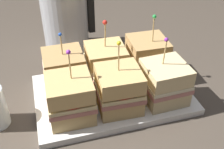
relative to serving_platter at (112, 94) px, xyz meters
The scene contains 9 objects.
ground_plane 0.01m from the serving_platter, ahead, with size 6.00×6.00×0.00m, color #4C4238.
serving_platter is the anchor object (origin of this frame).
sandwich_front_left 0.14m from the serving_platter, 153.08° to the right, with size 0.11×0.11×0.17m.
sandwich_front_center 0.08m from the serving_platter, 91.11° to the right, with size 0.11×0.11×0.18m.
sandwich_front_right 0.14m from the serving_platter, 27.42° to the right, with size 0.11×0.11×0.17m.
sandwich_back_left 0.14m from the serving_platter, 152.31° to the left, with size 0.10×0.10×0.16m.
sandwich_back_center 0.08m from the serving_platter, 91.72° to the left, with size 0.11×0.11×0.17m.
sandwich_back_right 0.14m from the serving_platter, 26.90° to the left, with size 0.11×0.11×0.18m.
kettle_steel 0.31m from the serving_platter, 104.14° to the left, with size 0.16×0.14×0.25m.
Camera 1 is at (-0.16, -0.54, 0.48)m, focal length 45.00 mm.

